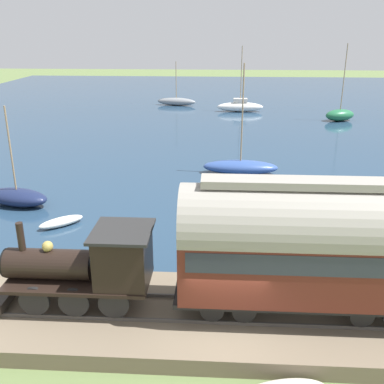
{
  "coord_description": "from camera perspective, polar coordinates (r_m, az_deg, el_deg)",
  "views": [
    {
      "loc": [
        -11.95,
        0.33,
        9.52
      ],
      "look_at": [
        7.07,
        1.48,
        2.53
      ],
      "focal_mm": 42.0,
      "sensor_mm": 36.0,
      "label": 1
    }
  ],
  "objects": [
    {
      "name": "sailboat_white",
      "position": [
        55.14,
        6.14,
        10.77
      ],
      "size": [
        1.48,
        5.5,
        7.58
      ],
      "rotation": [
        0.0,
        0.0,
        0.01
      ],
      "color": "white",
      "rests_on": "harbor_water"
    },
    {
      "name": "harbor_water",
      "position": [
        56.36,
        3.79,
        10.38
      ],
      "size": [
        80.0,
        80.0,
        0.01
      ],
      "color": "navy",
      "rests_on": "ground"
    },
    {
      "name": "sailboat_gray",
      "position": [
        59.45,
        -2.0,
        11.42
      ],
      "size": [
        2.07,
        5.23,
        5.51
      ],
      "rotation": [
        0.0,
        0.0,
        -0.17
      ],
      "color": "gray",
      "rests_on": "harbor_water"
    },
    {
      "name": "sailboat_blue",
      "position": [
        31.15,
        6.16,
        3.21
      ],
      "size": [
        1.84,
        5.18,
        7.41
      ],
      "rotation": [
        0.0,
        0.0,
        -0.03
      ],
      "color": "#335199",
      "rests_on": "harbor_water"
    },
    {
      "name": "ground_plane",
      "position": [
        15.28,
        4.15,
        -18.45
      ],
      "size": [
        200.0,
        200.0,
        0.0
      ],
      "primitive_type": "plane",
      "color": "#607542"
    },
    {
      "name": "rowboat_mid_harbor",
      "position": [
        24.44,
        0.11,
        -2.38
      ],
      "size": [
        2.23,
        2.05,
        0.3
      ],
      "rotation": [
        0.0,
        0.0,
        -0.93
      ],
      "color": "silver",
      "rests_on": "harbor_water"
    },
    {
      "name": "passenger_coach",
      "position": [
        14.54,
        14.1,
        -6.31
      ],
      "size": [
        2.5,
        8.13,
        4.6
      ],
      "color": "black",
      "rests_on": "rail_embankment"
    },
    {
      "name": "sailboat_green",
      "position": [
        51.78,
        18.26,
        9.3
      ],
      "size": [
        2.86,
        3.74,
        8.01
      ],
      "rotation": [
        0.0,
        0.0,
        0.37
      ],
      "color": "#236B42",
      "rests_on": "harbor_water"
    },
    {
      "name": "rail_embankment",
      "position": [
        15.79,
        4.15,
        -15.7
      ],
      "size": [
        4.89,
        56.0,
        0.7
      ],
      "color": "#756651",
      "rests_on": "ground"
    },
    {
      "name": "rowboat_far_out",
      "position": [
        25.95,
        16.79,
        -1.86
      ],
      "size": [
        2.28,
        2.61,
        0.35
      ],
      "rotation": [
        0.0,
        0.0,
        -0.62
      ],
      "color": "silver",
      "rests_on": "harbor_water"
    },
    {
      "name": "rowboat_off_pier",
      "position": [
        23.84,
        -16.27,
        -3.65
      ],
      "size": [
        2.03,
        2.21,
        0.45
      ],
      "rotation": [
        0.0,
        0.0,
        0.71
      ],
      "color": "silver",
      "rests_on": "harbor_water"
    },
    {
      "name": "sailboat_navy",
      "position": [
        27.32,
        -21.31,
        -0.57
      ],
      "size": [
        2.56,
        4.08,
        5.64
      ],
      "rotation": [
        0.0,
        0.0,
        -0.25
      ],
      "color": "#192347",
      "rests_on": "harbor_water"
    },
    {
      "name": "steam_locomotive",
      "position": [
        15.28,
        -12.67,
        -8.82
      ],
      "size": [
        2.03,
        5.33,
        2.94
      ],
      "color": "black",
      "rests_on": "rail_embankment"
    }
  ]
}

